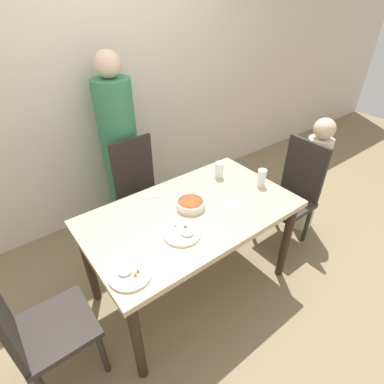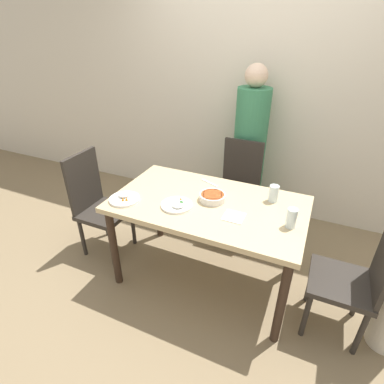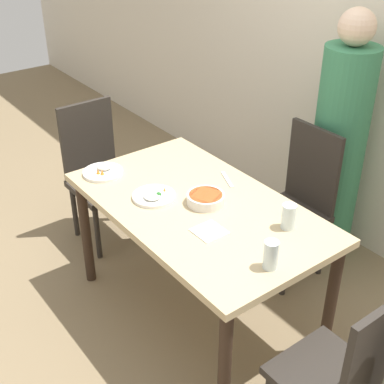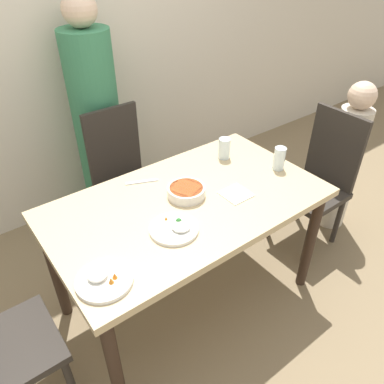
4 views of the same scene
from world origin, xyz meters
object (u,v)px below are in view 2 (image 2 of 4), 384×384
(bowl_curry, at_px, (212,197))
(plate_rice_adult, at_px, (124,198))
(chair_adult_spot, at_px, (238,188))
(glass_water_tall, at_px, (291,218))
(person_adult, at_px, (249,153))
(chair_child_spot, at_px, (357,277))

(bowl_curry, relative_size, plate_rice_adult, 0.86)
(bowl_curry, bearing_deg, chair_adult_spot, 89.98)
(chair_adult_spot, distance_m, plate_rice_adult, 1.19)
(chair_adult_spot, bearing_deg, glass_water_tall, -54.95)
(person_adult, height_order, glass_water_tall, person_adult)
(bowl_curry, bearing_deg, plate_rice_adult, -156.09)
(chair_adult_spot, distance_m, chair_child_spot, 1.33)
(person_adult, height_order, plate_rice_adult, person_adult)
(chair_adult_spot, bearing_deg, person_adult, 90.00)
(bowl_curry, height_order, plate_rice_adult, bowl_curry)
(chair_adult_spot, bearing_deg, bowl_curry, -90.02)
(glass_water_tall, bearing_deg, bowl_curry, 169.69)
(person_adult, bearing_deg, chair_child_spot, -48.07)
(plate_rice_adult, bearing_deg, bowl_curry, 23.91)
(glass_water_tall, bearing_deg, person_adult, 116.70)
(person_adult, bearing_deg, chair_adult_spot, -90.00)
(chair_child_spot, xyz_separation_m, glass_water_tall, (-0.46, 0.00, 0.32))
(chair_adult_spot, relative_size, person_adult, 0.59)
(chair_adult_spot, bearing_deg, plate_rice_adult, -121.36)
(bowl_curry, distance_m, glass_water_tall, 0.59)
(chair_child_spot, relative_size, glass_water_tall, 7.09)
(chair_child_spot, height_order, bowl_curry, chair_child_spot)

